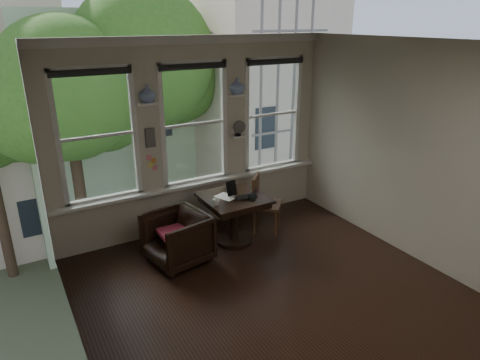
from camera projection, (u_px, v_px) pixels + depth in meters
ground at (272, 293)px, 5.36m from camera, size 4.50×4.50×0.00m
ceiling at (280, 42)px, 4.30m from camera, size 4.50×4.50×0.00m
wall_back at (194, 137)px, 6.65m from camera, size 4.50×0.00×4.50m
wall_front at (457, 279)px, 3.01m from camera, size 4.50×0.00×4.50m
wall_left at (66, 226)px, 3.78m from camera, size 0.00×4.50×4.50m
wall_right at (411, 152)px, 5.89m from camera, size 0.00×4.50×4.50m
window_left at (97, 136)px, 5.90m from camera, size 1.10×0.12×1.90m
window_center at (193, 124)px, 6.58m from camera, size 1.10×0.12×1.90m
window_right at (271, 114)px, 7.26m from camera, size 1.10×0.12×1.90m
shelf_left at (148, 104)px, 6.02m from camera, size 0.26×0.16×0.03m
shelf_right at (237, 95)px, 6.70m from camera, size 0.26×0.16×0.03m
intercom at (150, 137)px, 6.22m from camera, size 0.14×0.06×0.28m
sticky_notes at (152, 160)px, 6.35m from camera, size 0.16×0.01×0.24m
desk_fan at (238, 131)px, 6.89m from camera, size 0.20×0.20×0.24m
vase_left at (147, 94)px, 5.97m from camera, size 0.24×0.24×0.25m
vase_right at (237, 86)px, 6.65m from camera, size 0.24×0.24×0.25m
table at (234, 219)px, 6.46m from camera, size 0.90×0.90×0.75m
armchair_left at (177, 238)px, 5.93m from camera, size 0.93×0.91×0.73m
cushion_red at (177, 233)px, 5.90m from camera, size 0.45×0.45×0.06m
side_chair_right at (267, 204)px, 6.79m from camera, size 0.59×0.59×0.92m
laptop at (248, 198)px, 6.24m from camera, size 0.36×0.23×0.03m
mug at (216, 202)px, 6.03m from camera, size 0.11×0.11×0.09m
drinking_glass at (253, 198)px, 6.18m from camera, size 0.15×0.15×0.09m
tablet at (231, 188)px, 6.35m from camera, size 0.17×0.09×0.22m
papers at (226, 197)px, 6.32m from camera, size 0.31×0.36×0.00m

